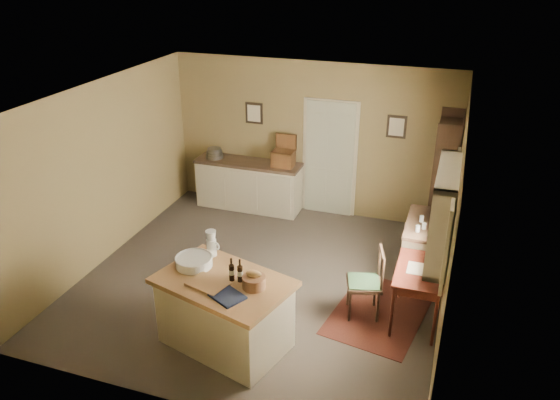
% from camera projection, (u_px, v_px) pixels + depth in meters
% --- Properties ---
extents(ground, '(5.00, 5.00, 0.00)m').
position_uv_depth(ground, '(262.00, 279.00, 7.94)').
color(ground, brown).
rests_on(ground, ground).
extents(wall_back, '(5.00, 0.10, 2.70)m').
position_uv_depth(wall_back, '(311.00, 139.00, 9.51)').
color(wall_back, olive).
rests_on(wall_back, ground).
extents(wall_front, '(5.00, 0.10, 2.70)m').
position_uv_depth(wall_front, '(169.00, 297.00, 5.22)').
color(wall_front, olive).
rests_on(wall_front, ground).
extents(wall_left, '(0.10, 5.00, 2.70)m').
position_uv_depth(wall_left, '(103.00, 173.00, 8.09)').
color(wall_left, olive).
rests_on(wall_left, ground).
extents(wall_right, '(0.10, 5.00, 2.70)m').
position_uv_depth(wall_right, '(453.00, 222.00, 6.64)').
color(wall_right, olive).
rests_on(wall_right, ground).
extents(ceiling, '(5.00, 5.00, 0.00)m').
position_uv_depth(ceiling, '(259.00, 97.00, 6.80)').
color(ceiling, silver).
rests_on(ceiling, wall_back).
extents(door, '(0.97, 0.06, 2.11)m').
position_uv_depth(door, '(329.00, 158.00, 9.51)').
color(door, '#B1B197').
rests_on(door, ground).
extents(framed_prints, '(2.82, 0.02, 0.38)m').
position_uv_depth(framed_prints, '(323.00, 120.00, 9.28)').
color(framed_prints, black).
rests_on(framed_prints, ground).
extents(window, '(0.25, 1.99, 1.12)m').
position_uv_depth(window, '(447.00, 214.00, 6.40)').
color(window, beige).
rests_on(window, ground).
extents(work_island, '(1.74, 1.37, 1.20)m').
position_uv_depth(work_island, '(224.00, 310.00, 6.47)').
color(work_island, beige).
rests_on(work_island, ground).
extents(sideboard, '(1.93, 0.55, 1.18)m').
position_uv_depth(sideboard, '(249.00, 183.00, 9.93)').
color(sideboard, beige).
rests_on(sideboard, ground).
extents(rug, '(1.36, 1.76, 0.01)m').
position_uv_depth(rug, '(379.00, 312.00, 7.21)').
color(rug, '#4C2015').
rests_on(rug, ground).
extents(writing_desk, '(0.59, 0.96, 0.82)m').
position_uv_depth(writing_desk, '(420.00, 276.00, 6.80)').
color(writing_desk, '#39140D').
rests_on(writing_desk, ground).
extents(desk_chair, '(0.54, 0.54, 0.94)m').
position_uv_depth(desk_chair, '(364.00, 284.00, 7.01)').
color(desk_chair, '#301F15').
rests_on(desk_chair, ground).
extents(right_cabinet, '(0.61, 1.10, 0.99)m').
position_uv_depth(right_cabinet, '(425.00, 250.00, 7.79)').
color(right_cabinet, beige).
rests_on(right_cabinet, ground).
extents(shelving_unit, '(0.36, 0.95, 2.12)m').
position_uv_depth(shelving_unit, '(447.00, 182.00, 8.51)').
color(shelving_unit, '#301F15').
rests_on(shelving_unit, ground).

